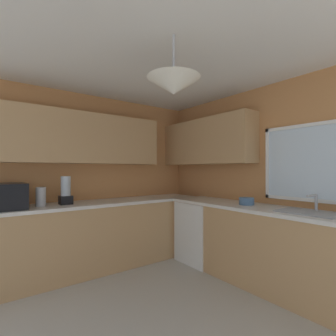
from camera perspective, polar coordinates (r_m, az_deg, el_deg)
The scene contains 9 objects.
room_shell at distance 3.10m, azimuth -0.54°, elevation 7.61°, with size 4.25×3.62×2.53m.
counter_run_left at distance 3.72m, azimuth -16.22°, elevation -14.39°, with size 0.65×3.23×0.92m.
counter_run_back at distance 3.19m, azimuth 25.68°, elevation -16.79°, with size 3.34×0.65×0.92m.
dishwasher at distance 3.93m, azimuth 7.76°, elevation -14.00°, with size 0.60×0.60×0.87m, color white.
microwave at distance 3.40m, azimuth -32.42°, elevation -5.37°, with size 0.48×0.36×0.29m, color black.
kettle at distance 3.43m, azimuth -26.76°, elevation -5.83°, with size 0.11×0.11×0.23m, color #B7B7BC.
sink_assembly at distance 3.01m, azimuth 29.29°, elevation -8.63°, with size 0.57×0.40×0.19m.
bowl at distance 3.37m, azimuth 17.28°, elevation -7.16°, with size 0.18×0.18×0.09m, color #4C7099.
blender_appliance at distance 3.51m, azimuth -22.07°, elevation -4.97°, with size 0.15×0.15×0.36m.
Camera 1 is at (1.62, -1.27, 1.37)m, focal length 27.03 mm.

